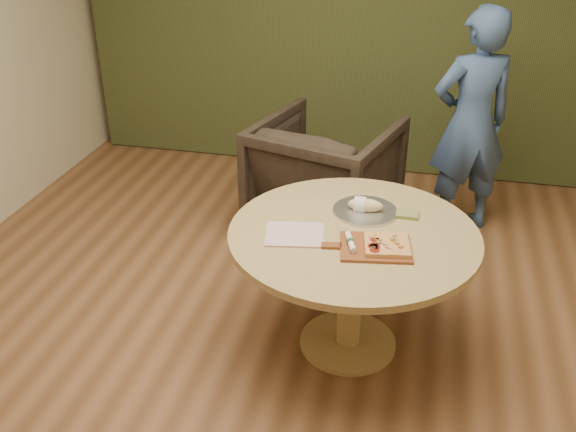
% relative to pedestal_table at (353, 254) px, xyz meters
% --- Properties ---
extents(room_shell, '(5.04, 6.04, 2.84)m').
position_rel_pedestal_table_xyz_m(room_shell, '(-0.32, -0.36, 0.79)').
color(room_shell, brown).
rests_on(room_shell, ground).
extents(curtain, '(4.80, 0.14, 2.78)m').
position_rel_pedestal_table_xyz_m(curtain, '(-0.32, 2.54, 0.79)').
color(curtain, '#313919').
rests_on(curtain, ground).
extents(pedestal_table, '(1.32, 1.32, 0.75)m').
position_rel_pedestal_table_xyz_m(pedestal_table, '(0.00, 0.00, 0.00)').
color(pedestal_table, tan).
rests_on(pedestal_table, ground).
extents(pizza_paddle, '(0.47, 0.33, 0.01)m').
position_rel_pedestal_table_xyz_m(pizza_paddle, '(0.12, -0.15, 0.15)').
color(pizza_paddle, brown).
rests_on(pizza_paddle, pedestal_table).
extents(flatbread_pizza, '(0.25, 0.25, 0.04)m').
position_rel_pedestal_table_xyz_m(flatbread_pizza, '(0.18, -0.14, 0.17)').
color(flatbread_pizza, tan).
rests_on(flatbread_pizza, pizza_paddle).
extents(cutlery_roll, '(0.08, 0.20, 0.03)m').
position_rel_pedestal_table_xyz_m(cutlery_roll, '(0.00, -0.16, 0.17)').
color(cutlery_roll, silver).
rests_on(cutlery_roll, pizza_paddle).
extents(newspaper, '(0.34, 0.30, 0.01)m').
position_rel_pedestal_table_xyz_m(newspaper, '(-0.29, -0.11, 0.15)').
color(newspaper, white).
rests_on(newspaper, pedestal_table).
extents(serving_tray, '(0.36, 0.36, 0.02)m').
position_rel_pedestal_table_xyz_m(serving_tray, '(0.03, 0.23, 0.15)').
color(serving_tray, silver).
rests_on(serving_tray, pedestal_table).
extents(bread_roll, '(0.19, 0.09, 0.09)m').
position_rel_pedestal_table_xyz_m(bread_roll, '(0.02, 0.23, 0.18)').
color(bread_roll, '#E0C788').
rests_on(bread_roll, serving_tray).
extents(green_packet, '(0.12, 0.10, 0.02)m').
position_rel_pedestal_table_xyz_m(green_packet, '(0.26, 0.24, 0.15)').
color(green_packet, '#5D662E').
rests_on(green_packet, pedestal_table).
extents(armchair, '(1.12, 1.08, 0.95)m').
position_rel_pedestal_table_xyz_m(armchair, '(-0.38, 1.32, -0.14)').
color(armchair, black).
rests_on(armchair, ground).
extents(person_standing, '(0.71, 0.61, 1.65)m').
position_rel_pedestal_table_xyz_m(person_standing, '(0.61, 1.59, 0.21)').
color(person_standing, '#375380').
rests_on(person_standing, ground).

